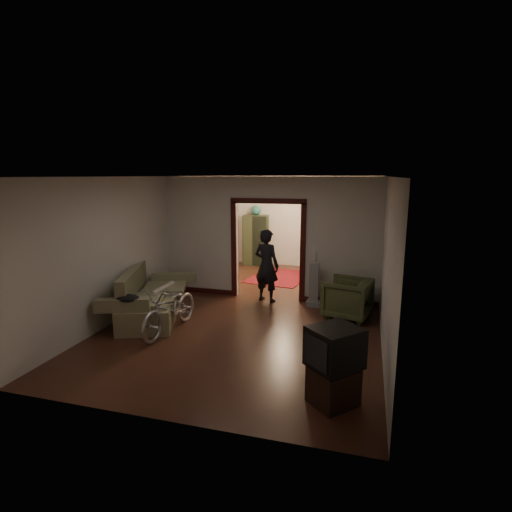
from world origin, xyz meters
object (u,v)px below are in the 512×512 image
at_px(locker, 256,240).
at_px(sofa, 151,294).
at_px(armchair, 347,298).
at_px(desk, 325,261).
at_px(person, 267,266).
at_px(bicycle, 170,308).

bearing_deg(locker, sofa, -107.91).
xyz_separation_m(armchair, desk, (-0.83, 3.65, -0.05)).
distance_m(sofa, person, 2.59).
xyz_separation_m(bicycle, desk, (2.24, 5.28, -0.09)).
relative_size(bicycle, desk, 1.78).
bearing_deg(bicycle, sofa, 146.08).
height_order(bicycle, person, person).
bearing_deg(desk, locker, 159.94).
height_order(bicycle, locker, locker).
bearing_deg(desk, sofa, -129.36).
bearing_deg(locker, armchair, -63.65).
relative_size(bicycle, person, 1.02).
height_order(sofa, locker, locker).
bearing_deg(desk, bicycle, -120.14).
bearing_deg(locker, person, -80.81).
distance_m(sofa, desk, 5.56).
height_order(bicycle, desk, bicycle).
bearing_deg(armchair, locker, -130.13).
height_order(person, desk, person).
height_order(sofa, bicycle, sofa).
height_order(person, locker, person).
relative_size(bicycle, armchair, 1.92).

